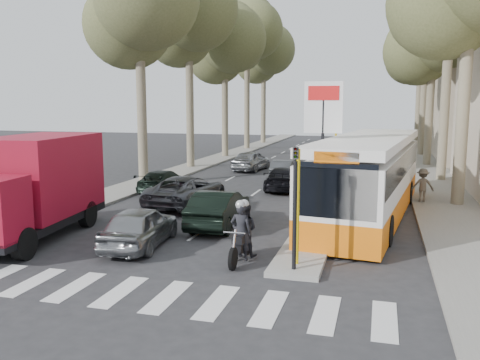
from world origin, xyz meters
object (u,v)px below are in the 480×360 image
object	(u,v)px
silver_hatchback	(140,226)
city_bus	(369,175)
dark_hatchback	(219,208)
red_truck	(33,185)
motorcycle	(243,232)

from	to	relation	value
silver_hatchback	city_bus	world-z (taller)	city_bus
dark_hatchback	red_truck	xyz separation A→B (m)	(-5.82, -3.32, 1.19)
city_bus	motorcycle	bearing A→B (deg)	-109.03
silver_hatchback	dark_hatchback	size ratio (longest dim) A/B	0.94
city_bus	motorcycle	world-z (taller)	city_bus
silver_hatchback	red_truck	bearing A→B (deg)	-5.98
red_truck	silver_hatchback	bearing A→B (deg)	-6.94
city_bus	red_truck	bearing A→B (deg)	-142.47
silver_hatchback	red_truck	world-z (taller)	red_truck
silver_hatchback	city_bus	distance (m)	9.88
dark_hatchback	city_bus	xyz separation A→B (m)	(5.54, 3.27, 1.09)
silver_hatchback	red_truck	xyz separation A→B (m)	(-4.14, 0.06, 1.21)
dark_hatchback	motorcycle	distance (m)	4.34
silver_hatchback	city_bus	bearing A→B (deg)	-142.61
silver_hatchback	red_truck	size ratio (longest dim) A/B	0.58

